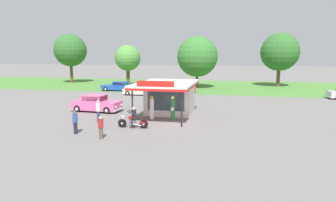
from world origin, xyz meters
name	(u,v)px	position (x,y,z in m)	size (l,w,h in m)	color
ground_plane	(171,124)	(0.00, 0.00, 0.00)	(300.00, 300.00, 0.00)	slate
grass_verge_strip	(205,86)	(0.00, 30.00, 0.00)	(120.00, 24.00, 0.01)	#477A33
service_station_kiosk	(170,95)	(-0.93, 3.86, 1.75)	(4.80, 7.55, 3.49)	silver
gas_pump_nearside	(152,109)	(-1.82, 1.03, 0.94)	(0.44, 0.44, 2.06)	slate
gas_pump_offside	(173,110)	(-0.04, 1.03, 0.94)	(0.44, 0.44, 2.06)	slate
motorcycle_with_rider	(133,119)	(-2.44, -1.86, 0.65)	(2.31, 0.70, 1.58)	black
featured_classic_sedan	(96,104)	(-8.15, 3.55, 0.73)	(4.92, 2.25, 1.60)	#E55993
parked_car_back_row_centre_left	(179,87)	(-3.03, 20.17, 0.69)	(5.23, 2.83, 1.49)	red
parked_car_back_row_right	(119,87)	(-12.49, 19.61, 0.66)	(5.25, 2.03, 1.43)	#19479E
parked_car_back_row_centre	(140,90)	(-7.70, 15.74, 0.68)	(4.83, 2.02, 1.49)	beige
bystander_admiring_sedan	(98,111)	(-5.84, -0.65, 0.94)	(0.34, 0.34, 1.78)	#2D3351
bystander_strolling_foreground	(101,127)	(-3.54, -4.96, 0.77)	(0.34, 0.34, 1.48)	brown
bystander_standing_back_lot	(75,121)	(-5.79, -4.24, 0.86)	(0.35, 0.35, 1.62)	black
tree_oak_left	(198,57)	(-1.06, 26.62, 5.18)	(6.81, 6.81, 8.67)	brown
tree_oak_right	(70,50)	(-27.29, 30.67, 6.50)	(6.45, 6.45, 9.75)	brown
tree_oak_far_right	(128,58)	(-13.83, 27.37, 4.98)	(4.66, 4.66, 7.35)	brown
tree_oak_centre	(280,52)	(12.74, 31.96, 6.05)	(6.61, 6.61, 9.37)	brown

